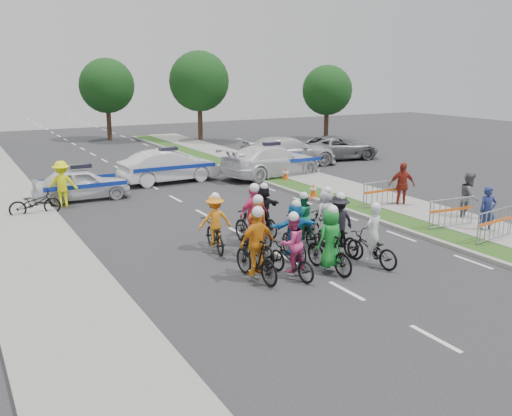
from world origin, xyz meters
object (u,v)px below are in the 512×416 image
rider_1 (330,246)px  rider_3 (256,252)px  cone_0 (313,192)px  spectator_1 (469,196)px  civilian_suv (338,148)px  barrier_0 (495,226)px  rider_11 (263,213)px  barrier_2 (382,195)px  rider_6 (257,240)px  tree_2 (327,90)px  rider_8 (302,224)px  tree_4 (107,86)px  barrier_1 (451,214)px  rider_0 (372,244)px  police_car_1 (169,166)px  marshal_hiviz (62,184)px  civilian_sedan (288,151)px  tree_1 (199,81)px  rider_9 (253,222)px  parked_bike (35,203)px  police_car_2 (271,161)px  rider_7 (325,221)px  rider_10 (215,228)px  cone_1 (286,175)px  rider_5 (294,234)px  spectator_2 (402,185)px  rider_2 (291,253)px

rider_1 → rider_3: size_ratio=0.94×
cone_0 → rider_3: bearing=-133.1°
rider_1 → spectator_1: rider_1 is taller
civilian_suv → barrier_0: size_ratio=2.60×
rider_11 → barrier_2: rider_11 is taller
rider_6 → tree_2: size_ratio=0.35×
rider_8 → tree_4: bearing=-92.0°
rider_3 → barrier_1: rider_3 is taller
rider_0 → rider_1: bearing=-14.2°
rider_3 → police_car_1: (2.73, 13.89, 0.01)m
marshal_hiviz → civilian_sedan: bearing=-150.0°
rider_1 → tree_1: tree_1 is taller
rider_9 → tree_2: (18.27, 21.55, 3.05)m
barrier_1 → parked_bike: (-12.44, 9.05, -0.06)m
spectator_1 → marshal_hiviz: marshal_hiviz is taller
rider_1 → spectator_1: (7.83, 2.09, 0.15)m
police_car_2 → barrier_0: police_car_2 is taller
rider_7 → tree_2: tree_2 is taller
rider_10 → tree_1: tree_1 is taller
civilian_sedan → spectator_1: 13.59m
rider_3 → cone_1: size_ratio=2.94×
barrier_0 → tree_2: tree_2 is taller
rider_9 → cone_0: size_ratio=2.93×
spectator_1 → barrier_2: (-1.56, 2.95, -0.34)m
rider_5 → rider_8: bearing=-123.0°
rider_1 → police_car_2: (5.85, 13.15, 0.08)m
rider_11 → tree_1: (8.40, 24.63, 3.77)m
rider_9 → spectator_2: rider_9 is taller
rider_6 → barrier_1: 7.63m
rider_9 → marshal_hiviz: size_ratio=1.09×
rider_10 → marshal_hiviz: (-2.99, 8.24, 0.22)m
rider_0 → barrier_2: size_ratio=0.96×
rider_11 → barrier_1: 6.62m
rider_0 → marshal_hiviz: size_ratio=1.02×
barrier_0 → tree_2: 27.63m
spectator_2 → marshal_hiviz: marshal_hiviz is taller
police_car_1 → cone_0: size_ratio=6.87×
rider_10 → cone_1: bearing=-123.3°
rider_5 → marshal_hiviz: marshal_hiviz is taller
rider_6 → spectator_2: size_ratio=1.10×
rider_1 → barrier_1: rider_1 is taller
rider_2 → police_car_2: 14.74m
rider_6 → police_car_2: (7.21, 11.45, 0.16)m
barrier_2 → police_car_1: bearing=121.2°
civilian_suv → rider_3: bearing=145.6°
rider_5 → tree_4: 31.57m
police_car_2 → tree_2: bearing=-54.9°
rider_6 → parked_bike: size_ratio=1.07×
rider_10 → cone_0: 8.01m
rider_2 → marshal_hiviz: size_ratio=1.00×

